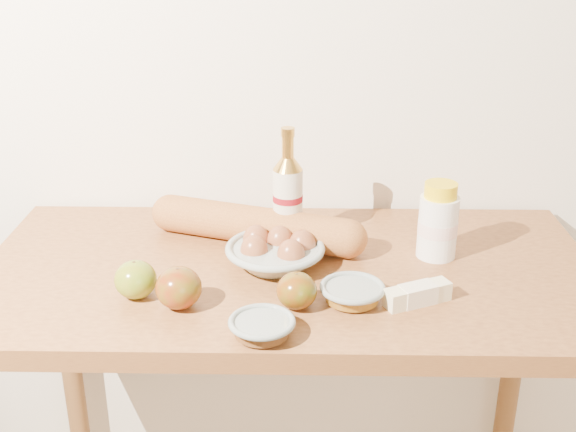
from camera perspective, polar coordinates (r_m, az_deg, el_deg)
The scene contains 12 objects.
back_wall at distance 1.60m, azimuth 0.26°, elevation 14.40°, with size 3.50×0.02×2.60m, color white.
table at distance 1.47m, azimuth 0.02°, elevation -8.31°, with size 1.20×0.60×0.90m.
bourbon_bottle at distance 1.46m, azimuth -0.02°, elevation 1.40°, with size 0.07×0.07×0.25m.
cream_bottle at distance 1.45m, azimuth 11.77°, elevation -0.53°, with size 0.09×0.09×0.16m.
egg_bowl at distance 1.40m, azimuth -0.98°, elevation -2.86°, with size 0.23×0.23×0.07m.
baguette at distance 1.49m, azimuth -2.58°, elevation -0.73°, with size 0.47×0.23×0.08m.
apple_yellowgreen at distance 1.32m, azimuth -11.96°, elevation -4.93°, with size 0.09×0.09×0.07m.
apple_redgreen_front at distance 1.27m, azimuth -8.63°, elevation -5.64°, with size 0.08×0.08×0.08m.
apple_redgreen_right at distance 1.26m, azimuth 0.70°, elevation -5.92°, with size 0.08×0.08×0.07m.
sugar_bowl at distance 1.19m, azimuth -2.07°, elevation -8.75°, with size 0.13×0.13×0.03m.
syrup_bowl at distance 1.29m, azimuth 5.10°, elevation -6.07°, with size 0.12×0.12×0.03m.
butter_stick at distance 1.30m, azimuth 10.21°, elevation -6.13°, with size 0.13×0.08×0.04m.
Camera 1 is at (0.02, -0.07, 1.54)m, focal length 45.00 mm.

